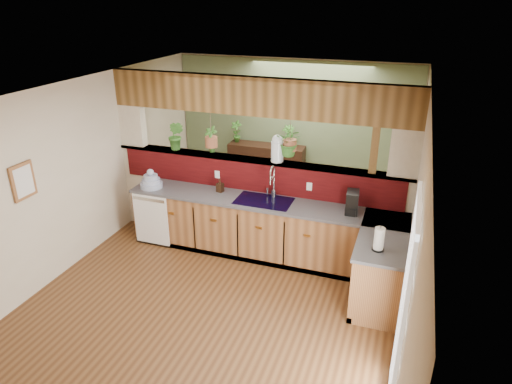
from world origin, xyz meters
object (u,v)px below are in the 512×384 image
(paper_towel, at_px, (379,239))
(faucet, at_px, (273,180))
(soap_dispenser, at_px, (220,185))
(shelving_console, at_px, (266,169))
(coffee_maker, at_px, (352,203))
(dish_stack, at_px, (151,182))
(glass_jar, at_px, (277,148))

(paper_towel, bearing_deg, faucet, 147.76)
(soap_dispenser, height_order, shelving_console, soap_dispenser)
(faucet, relative_size, coffee_maker, 1.65)
(soap_dispenser, bearing_deg, dish_stack, -169.83)
(dish_stack, bearing_deg, shelving_console, 65.02)
(soap_dispenser, distance_m, coffee_maker, 1.99)
(coffee_maker, distance_m, paper_towel, 1.01)
(soap_dispenser, relative_size, coffee_maker, 0.66)
(glass_jar, bearing_deg, coffee_maker, -16.17)
(coffee_maker, bearing_deg, soap_dispenser, 172.76)
(dish_stack, xyz_separation_m, glass_jar, (1.88, 0.47, 0.60))
(coffee_maker, xyz_separation_m, paper_towel, (0.44, -0.90, -0.00))
(faucet, height_order, glass_jar, glass_jar)
(faucet, height_order, paper_towel, faucet)
(dish_stack, xyz_separation_m, shelving_console, (1.10, 2.37, -0.49))
(paper_towel, bearing_deg, shelving_console, 127.37)
(soap_dispenser, height_order, coffee_maker, coffee_maker)
(dish_stack, distance_m, glass_jar, 2.03)
(coffee_maker, relative_size, shelving_console, 0.21)
(shelving_console, bearing_deg, coffee_maker, -50.56)
(soap_dispenser, xyz_separation_m, paper_towel, (2.43, -0.97, 0.04))
(glass_jar, bearing_deg, dish_stack, -166.05)
(faucet, height_order, soap_dispenser, faucet)
(coffee_maker, relative_size, paper_towel, 1.00)
(dish_stack, bearing_deg, paper_towel, -12.48)
(coffee_maker, bearing_deg, shelving_console, 125.79)
(dish_stack, xyz_separation_m, soap_dispenser, (1.07, 0.19, 0.01))
(glass_jar, distance_m, shelving_console, 2.33)
(coffee_maker, distance_m, glass_jar, 1.34)
(paper_towel, xyz_separation_m, glass_jar, (-1.62, 1.24, 0.55))
(coffee_maker, height_order, glass_jar, glass_jar)
(glass_jar, height_order, shelving_console, glass_jar)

